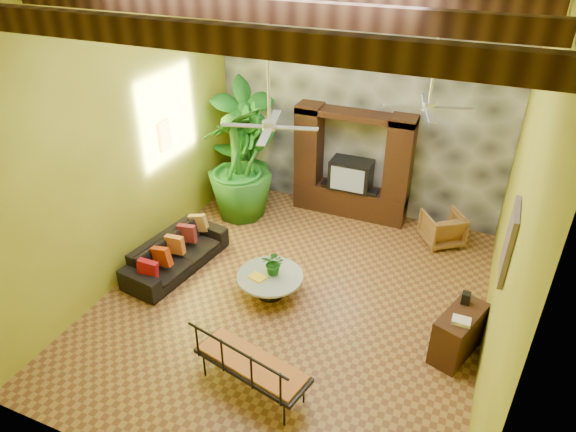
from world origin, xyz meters
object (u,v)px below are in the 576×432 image
at_px(tall_plant_c, 239,163).
at_px(tall_plant_a, 246,143).
at_px(wicker_armchair, 442,228).
at_px(iron_bench, 249,365).
at_px(tall_plant_b, 238,163).
at_px(ceiling_fan_front, 269,111).
at_px(sofa, 176,254).
at_px(ceiling_fan_back, 431,92).
at_px(entertainment_center, 351,172).
at_px(coffee_table, 270,282).
at_px(side_console, 458,333).

bearing_deg(tall_plant_c, tall_plant_a, 103.90).
bearing_deg(wicker_armchair, iron_bench, 34.78).
relative_size(tall_plant_b, iron_bench, 1.38).
height_order(ceiling_fan_front, tall_plant_c, ceiling_fan_front).
bearing_deg(tall_plant_c, tall_plant_b, 132.79).
bearing_deg(sofa, tall_plant_c, 2.91).
xyz_separation_m(wicker_armchair, tall_plant_c, (-4.11, -0.55, 0.88)).
bearing_deg(iron_bench, tall_plant_b, 131.95).
height_order(sofa, tall_plant_c, tall_plant_c).
xyz_separation_m(ceiling_fan_back, sofa, (-3.90, -1.19, -3.10)).
bearing_deg(entertainment_center, iron_bench, -87.77).
bearing_deg(entertainment_center, ceiling_fan_back, -50.43).
height_order(sofa, coffee_table, sofa).
height_order(sofa, tall_plant_b, tall_plant_b).
distance_m(entertainment_center, wicker_armchair, 2.15).
xyz_separation_m(tall_plant_a, coffee_table, (1.86, -2.88, -1.10)).
bearing_deg(wicker_armchair, ceiling_fan_front, 20.37).
height_order(wicker_armchair, tall_plant_b, tall_plant_b).
relative_size(wicker_armchair, tall_plant_a, 0.26).
distance_m(tall_plant_c, side_console, 5.37).
height_order(ceiling_fan_back, coffee_table, ceiling_fan_back).
xyz_separation_m(tall_plant_c, iron_bench, (2.31, -4.20, -0.67)).
height_order(wicker_armchair, side_console, side_console).
xyz_separation_m(sofa, side_console, (4.95, -0.19, 0.07)).
relative_size(ceiling_fan_front, side_console, 1.98).
height_order(tall_plant_c, coffee_table, tall_plant_c).
xyz_separation_m(coffee_table, side_console, (3.07, -0.16, 0.12)).
bearing_deg(entertainment_center, wicker_armchair, -11.66).
relative_size(entertainment_center, coffee_table, 2.15).
distance_m(ceiling_fan_back, coffee_table, 3.93).
relative_size(tall_plant_b, tall_plant_c, 0.97).
distance_m(entertainment_center, side_console, 4.29).
xyz_separation_m(ceiling_fan_front, coffee_table, (-0.22, 0.37, -3.15)).
bearing_deg(ceiling_fan_front, sofa, 169.07).
bearing_deg(side_console, ceiling_fan_front, -156.41).
xyz_separation_m(entertainment_center, ceiling_fan_front, (-0.20, -3.54, 2.44)).
bearing_deg(entertainment_center, tall_plant_b, -156.98).
bearing_deg(side_console, wicker_armchair, 121.82).
bearing_deg(coffee_table, entertainment_center, 82.48).
height_order(tall_plant_c, iron_bench, tall_plant_c).
xyz_separation_m(ceiling_fan_back, tall_plant_b, (-3.75, 1.02, -2.23)).
bearing_deg(side_console, entertainment_center, 147.90).
relative_size(iron_bench, side_console, 1.81).
bearing_deg(tall_plant_a, coffee_table, -57.22).
xyz_separation_m(entertainment_center, tall_plant_c, (-2.11, -0.96, 0.24)).
distance_m(wicker_armchair, tall_plant_b, 4.27).
xyz_separation_m(coffee_table, iron_bench, (0.62, -2.00, 0.28)).
bearing_deg(tall_plant_a, iron_bench, -63.11).
height_order(ceiling_fan_front, wicker_armchair, ceiling_fan_front).
distance_m(sofa, tall_plant_a, 3.04).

